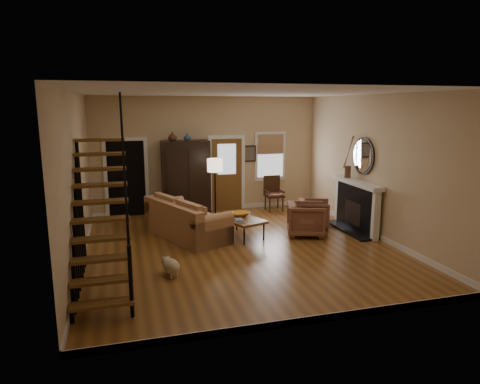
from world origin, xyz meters
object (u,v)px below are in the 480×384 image
object	(u,v)px
armoire	(186,178)
floor_lamp	(215,192)
armchair_left	(306,219)
sofa	(187,219)
coffee_table	(240,228)
side_chair	(274,194)
armchair_right	(314,214)

from	to	relation	value
armoire	floor_lamp	bearing A→B (deg)	-63.75
armchair_left	floor_lamp	world-z (taller)	floor_lamp
armchair_left	sofa	bearing A→B (deg)	96.45
coffee_table	side_chair	bearing A→B (deg)	53.40
armchair_right	armoire	bearing A→B (deg)	77.46
armoire	coffee_table	bearing A→B (deg)	-69.75
armoire	floor_lamp	world-z (taller)	armoire
armoire	armchair_right	bearing A→B (deg)	-36.22
armchair_right	floor_lamp	bearing A→B (deg)	91.27
armchair_right	side_chair	world-z (taller)	side_chair
side_chair	floor_lamp	bearing A→B (deg)	-153.83
armoire	coffee_table	distance (m)	2.71
armoire	armchair_left	world-z (taller)	armoire
sofa	floor_lamp	xyz separation A→B (m)	(0.89, 0.92, 0.43)
sofa	armchair_left	world-z (taller)	sofa
floor_lamp	armchair_left	bearing A→B (deg)	-39.41
armoire	floor_lamp	distance (m)	1.32
armchair_left	armoire	bearing A→B (deg)	61.13
armchair_left	armchair_right	world-z (taller)	armchair_left
armoire	sofa	distance (m)	2.20
armchair_left	coffee_table	bearing A→B (deg)	98.93
armchair_right	side_chair	size ratio (longest dim) A/B	0.76
sofa	side_chair	size ratio (longest dim) A/B	2.27
armoire	side_chair	size ratio (longest dim) A/B	2.06
floor_lamp	coffee_table	bearing A→B (deg)	-75.78
sofa	armchair_left	distance (m)	2.82
side_chair	armchair_right	bearing A→B (deg)	-79.37
armoire	armchair_right	distance (m)	3.68
armchair_right	floor_lamp	world-z (taller)	floor_lamp
armoire	side_chair	bearing A→B (deg)	-4.48
armchair_left	floor_lamp	bearing A→B (deg)	69.62
side_chair	armoire	bearing A→B (deg)	175.52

